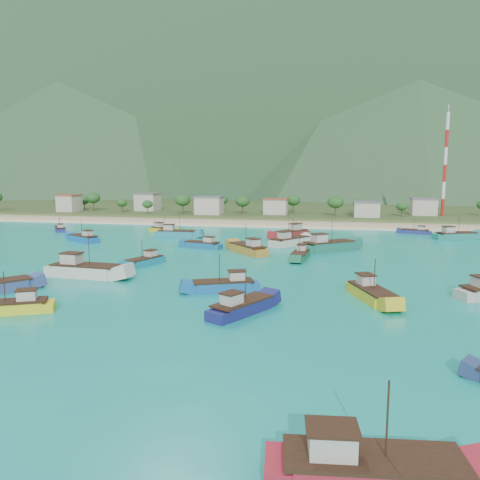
% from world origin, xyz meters
% --- Properties ---
extents(ground, '(600.00, 600.00, 0.00)m').
position_xyz_m(ground, '(0.00, 0.00, 0.00)').
color(ground, '#0D9898').
rests_on(ground, ground).
extents(beach, '(400.00, 18.00, 1.20)m').
position_xyz_m(beach, '(0.00, 79.00, 0.00)').
color(beach, beige).
rests_on(beach, ground).
extents(land, '(400.00, 110.00, 2.40)m').
position_xyz_m(land, '(0.00, 140.00, 0.00)').
color(land, '#385123').
rests_on(land, ground).
extents(surf_line, '(400.00, 2.50, 0.08)m').
position_xyz_m(surf_line, '(0.00, 69.50, 0.00)').
color(surf_line, white).
rests_on(surf_line, ground).
extents(mountains, '(1520.00, 440.00, 260.00)m').
position_xyz_m(mountains, '(-18.31, 403.81, 106.83)').
color(mountains, slate).
rests_on(mountains, ground).
extents(village, '(213.05, 23.25, 7.20)m').
position_xyz_m(village, '(0.47, 102.32, 4.73)').
color(village, beige).
rests_on(village, ground).
extents(vegetation, '(277.02, 25.91, 8.92)m').
position_xyz_m(vegetation, '(-5.46, 102.64, 5.30)').
color(vegetation, '#235623').
rests_on(vegetation, ground).
extents(radio_tower, '(1.20, 1.20, 38.90)m').
position_xyz_m(radio_tower, '(53.86, 108.00, 21.05)').
color(radio_tower, red).
rests_on(radio_tower, ground).
extents(boat_0, '(7.70, 10.72, 6.21)m').
position_xyz_m(boat_0, '(2.69, -26.75, 0.73)').
color(boat_0, navy).
rests_on(boat_0, ground).
extents(boat_1, '(3.67, 9.74, 5.63)m').
position_xyz_m(boat_1, '(6.95, 13.82, 0.63)').
color(boat_1, '#1A6544').
rests_on(boat_1, ground).
extents(boat_2, '(10.71, 6.71, 6.10)m').
position_xyz_m(boat_2, '(-2.20, -15.93, 0.72)').
color(boat_2, '#145B9E').
rests_on(boat_2, ground).
extents(boat_3, '(13.18, 11.67, 8.06)m').
position_xyz_m(boat_3, '(12.42, 25.10, 1.07)').
color(boat_3, '#1A6554').
rests_on(boat_3, ground).
extents(boat_4, '(8.73, 4.82, 4.95)m').
position_xyz_m(boat_4, '(37.38, 61.95, 0.51)').
color(boat_4, navy).
rests_on(boat_4, ground).
extents(boat_5, '(11.80, 3.73, 6.92)m').
position_xyz_m(boat_5, '(-29.97, 40.56, 0.87)').
color(boat_5, teal).
rests_on(boat_5, ground).
extents(boat_7, '(9.86, 12.02, 7.17)m').
position_xyz_m(boat_7, '(2.95, 31.90, 0.91)').
color(boat_7, beige).
rests_on(boat_7, ground).
extents(boat_8, '(10.63, 11.24, 7.06)m').
position_xyz_m(boat_8, '(-5.12, 18.28, 0.89)').
color(boat_8, '#B07A28').
rests_on(boat_8, ground).
extents(boat_9, '(5.73, 9.62, 5.46)m').
position_xyz_m(boat_9, '(-22.47, 0.93, 0.60)').
color(boat_9, '#0F7996').
rests_on(boat_9, ground).
extents(boat_10, '(7.06, 8.01, 4.89)m').
position_xyz_m(boat_10, '(-69.89, 45.82, 0.50)').
color(boat_10, navy).
rests_on(boat_10, ground).
extents(boat_11, '(9.87, 5.07, 5.60)m').
position_xyz_m(boat_11, '(-17.30, 23.63, 0.62)').
color(boat_11, '#155F95').
rests_on(boat_11, ground).
extents(boat_12, '(10.00, 12.78, 7.53)m').
position_xyz_m(boat_12, '(1.82, 45.41, 0.98)').
color(boat_12, maroon).
rests_on(boat_12, ground).
extents(boat_15, '(10.54, 7.36, 6.07)m').
position_xyz_m(boat_15, '(-51.20, 27.52, 0.71)').
color(boat_15, '#105AAF').
rests_on(boat_15, ground).
extents(boat_17, '(6.96, 11.34, 6.45)m').
position_xyz_m(boat_17, '(19.43, -16.46, 0.78)').
color(boat_17, gold).
rests_on(boat_17, ground).
extents(boat_18, '(12.21, 7.51, 6.94)m').
position_xyz_m(boat_18, '(46.04, 51.98, 0.87)').
color(boat_18, '#1F7B71').
rests_on(boat_18, ground).
extents(boat_19, '(10.10, 7.54, 5.89)m').
position_xyz_m(boat_19, '(-37.36, 49.07, 0.68)').
color(boat_19, yellow).
rests_on(boat_19, ground).
extents(boat_20, '(13.75, 4.94, 7.98)m').
position_xyz_m(boat_20, '(-28.36, -11.39, 1.06)').
color(boat_20, beige).
rests_on(boat_20, ground).
extents(boat_22, '(10.28, 7.02, 5.91)m').
position_xyz_m(boat_22, '(-26.37, -32.55, 0.68)').
color(boat_22, yellow).
rests_on(boat_22, ground).
extents(boat_24, '(11.99, 4.84, 6.89)m').
position_xyz_m(boat_24, '(16.61, -58.03, 0.86)').
color(boat_24, '#A41D2C').
rests_on(boat_24, ground).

